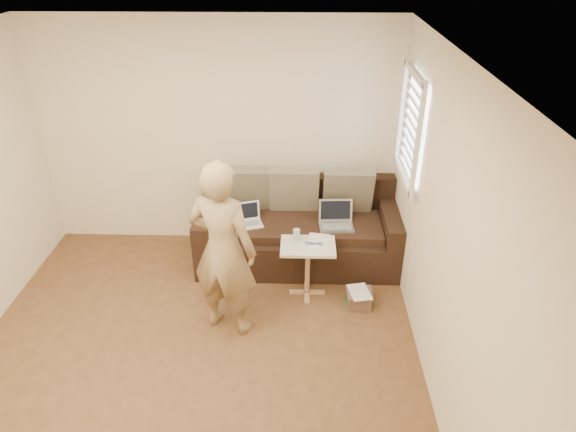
{
  "coord_description": "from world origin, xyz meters",
  "views": [
    {
      "loc": [
        0.92,
        -3.08,
        3.33
      ],
      "look_at": [
        0.8,
        1.4,
        0.78
      ],
      "focal_mm": 31.76,
      "sensor_mm": 36.0,
      "label": 1
    }
  ],
  "objects_px": {
    "sofa": "(298,227)",
    "drinking_glass": "(297,235)",
    "person": "(223,250)",
    "side_table": "(307,270)",
    "laptop_silver": "(336,228)",
    "laptop_white": "(248,225)",
    "striped_box": "(359,298)"
  },
  "relations": [
    {
      "from": "laptop_white",
      "to": "side_table",
      "type": "height_order",
      "value": "laptop_white"
    },
    {
      "from": "sofa",
      "to": "drinking_glass",
      "type": "distance_m",
      "value": 0.58
    },
    {
      "from": "person",
      "to": "striped_box",
      "type": "xyz_separation_m",
      "value": [
        1.28,
        0.34,
        -0.78
      ]
    },
    {
      "from": "laptop_silver",
      "to": "striped_box",
      "type": "distance_m",
      "value": 0.81
    },
    {
      "from": "person",
      "to": "drinking_glass",
      "type": "relative_size",
      "value": 14.35
    },
    {
      "from": "drinking_glass",
      "to": "sofa",
      "type": "bearing_deg",
      "value": 88.86
    },
    {
      "from": "sofa",
      "to": "striped_box",
      "type": "bearing_deg",
      "value": -51.77
    },
    {
      "from": "sofa",
      "to": "side_table",
      "type": "bearing_deg",
      "value": -80.52
    },
    {
      "from": "laptop_white",
      "to": "drinking_glass",
      "type": "bearing_deg",
      "value": -55.36
    },
    {
      "from": "person",
      "to": "sofa",
      "type": "bearing_deg",
      "value": -101.31
    },
    {
      "from": "laptop_silver",
      "to": "striped_box",
      "type": "relative_size",
      "value": 1.45
    },
    {
      "from": "sofa",
      "to": "striped_box",
      "type": "height_order",
      "value": "sofa"
    },
    {
      "from": "laptop_white",
      "to": "person",
      "type": "relative_size",
      "value": 0.18
    },
    {
      "from": "laptop_silver",
      "to": "drinking_glass",
      "type": "bearing_deg",
      "value": -141.22
    },
    {
      "from": "drinking_glass",
      "to": "striped_box",
      "type": "xyz_separation_m",
      "value": [
        0.64,
        -0.26,
        -0.58
      ]
    },
    {
      "from": "sofa",
      "to": "drinking_glass",
      "type": "xyz_separation_m",
      "value": [
        -0.01,
        -0.54,
        0.23
      ]
    },
    {
      "from": "person",
      "to": "side_table",
      "type": "distance_m",
      "value": 1.07
    },
    {
      "from": "laptop_silver",
      "to": "person",
      "type": "distance_m",
      "value": 1.49
    },
    {
      "from": "sofa",
      "to": "laptop_white",
      "type": "height_order",
      "value": "sofa"
    },
    {
      "from": "sofa",
      "to": "drinking_glass",
      "type": "bearing_deg",
      "value": -91.14
    },
    {
      "from": "laptop_silver",
      "to": "sofa",
      "type": "bearing_deg",
      "value": 156.45
    },
    {
      "from": "laptop_white",
      "to": "person",
      "type": "bearing_deg",
      "value": -114.09
    },
    {
      "from": "laptop_silver",
      "to": "drinking_glass",
      "type": "distance_m",
      "value": 0.59
    },
    {
      "from": "side_table",
      "to": "striped_box",
      "type": "distance_m",
      "value": 0.59
    },
    {
      "from": "drinking_glass",
      "to": "striped_box",
      "type": "relative_size",
      "value": 0.48
    },
    {
      "from": "laptop_silver",
      "to": "laptop_white",
      "type": "height_order",
      "value": "laptop_silver"
    },
    {
      "from": "drinking_glass",
      "to": "striped_box",
      "type": "distance_m",
      "value": 0.9
    },
    {
      "from": "person",
      "to": "side_table",
      "type": "relative_size",
      "value": 2.89
    },
    {
      "from": "person",
      "to": "striped_box",
      "type": "distance_m",
      "value": 1.54
    },
    {
      "from": "laptop_white",
      "to": "striped_box",
      "type": "relative_size",
      "value": 1.21
    },
    {
      "from": "laptop_white",
      "to": "drinking_glass",
      "type": "relative_size",
      "value": 2.53
    },
    {
      "from": "side_table",
      "to": "striped_box",
      "type": "height_order",
      "value": "side_table"
    }
  ]
}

